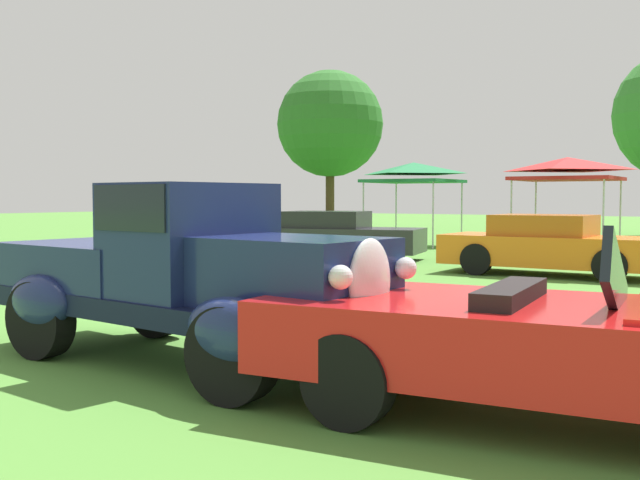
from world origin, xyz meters
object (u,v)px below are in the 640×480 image
at_px(spectator_near_truck, 134,237).
at_px(canopy_tent_center_field, 568,167).
at_px(neighbor_convertible, 592,344).
at_px(feature_pickup_truck, 185,272).
at_px(show_car_charcoal, 332,236).
at_px(show_car_orange, 550,246).
at_px(canopy_tent_left_field, 414,171).
at_px(show_car_burgundy, 196,232).

height_order(spectator_near_truck, canopy_tent_center_field, canopy_tent_center_field).
height_order(neighbor_convertible, spectator_near_truck, spectator_near_truck).
bearing_deg(spectator_near_truck, feature_pickup_truck, -39.83).
bearing_deg(neighbor_convertible, spectator_near_truck, 155.51).
height_order(show_car_charcoal, show_car_orange, same).
xyz_separation_m(neighbor_convertible, show_car_charcoal, (-8.62, 11.09, 0.02)).
bearing_deg(canopy_tent_left_field, canopy_tent_center_field, -7.10).
height_order(feature_pickup_truck, canopy_tent_left_field, canopy_tent_left_field).
relative_size(show_car_orange, canopy_tent_left_field, 1.60).
height_order(canopy_tent_left_field, canopy_tent_center_field, same).
bearing_deg(show_car_charcoal, spectator_near_truck, -85.27).
xyz_separation_m(feature_pickup_truck, show_car_orange, (0.83, 9.92, -0.27)).
height_order(spectator_near_truck, canopy_tent_left_field, canopy_tent_left_field).
bearing_deg(canopy_tent_center_field, neighbor_convertible, -76.11).
bearing_deg(show_car_charcoal, show_car_burgundy, -176.83).
relative_size(feature_pickup_truck, spectator_near_truck, 2.71).
bearing_deg(spectator_near_truck, canopy_tent_center_field, 73.23).
relative_size(show_car_charcoal, canopy_tent_left_field, 1.74).
bearing_deg(neighbor_convertible, show_car_burgundy, 139.98).
distance_m(feature_pickup_truck, canopy_tent_left_field, 18.08).
height_order(show_car_orange, canopy_tent_left_field, canopy_tent_left_field).
bearing_deg(show_car_burgundy, show_car_charcoal, 3.17).
height_order(neighbor_convertible, canopy_tent_left_field, canopy_tent_left_field).
xyz_separation_m(feature_pickup_truck, canopy_tent_left_field, (-5.47, 17.16, 1.55)).
bearing_deg(canopy_tent_left_field, show_car_burgundy, -120.64).
xyz_separation_m(feature_pickup_truck, neighbor_convertible, (3.69, -0.05, -0.29)).
height_order(show_car_burgundy, spectator_near_truck, spectator_near_truck).
height_order(show_car_charcoal, canopy_tent_left_field, canopy_tent_left_field).
height_order(feature_pickup_truck, canopy_tent_center_field, canopy_tent_center_field).
bearing_deg(canopy_tent_center_field, show_car_burgundy, -146.99).
xyz_separation_m(show_car_charcoal, spectator_near_truck, (0.62, -7.45, 0.31)).
bearing_deg(feature_pickup_truck, canopy_tent_left_field, 107.67).
relative_size(show_car_charcoal, canopy_tent_center_field, 1.73).
distance_m(neighbor_convertible, canopy_tent_left_field, 19.58).
distance_m(show_car_charcoal, spectator_near_truck, 7.48).
distance_m(neighbor_convertible, spectator_near_truck, 8.80).
bearing_deg(show_car_burgundy, canopy_tent_left_field, 59.36).
distance_m(neighbor_convertible, show_car_charcoal, 14.05).
relative_size(show_car_charcoal, show_car_orange, 1.09).
bearing_deg(neighbor_convertible, canopy_tent_center_field, 103.89).
bearing_deg(spectator_near_truck, show_car_orange, 50.92).
xyz_separation_m(show_car_burgundy, show_car_charcoal, (4.31, 0.24, 0.00)).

